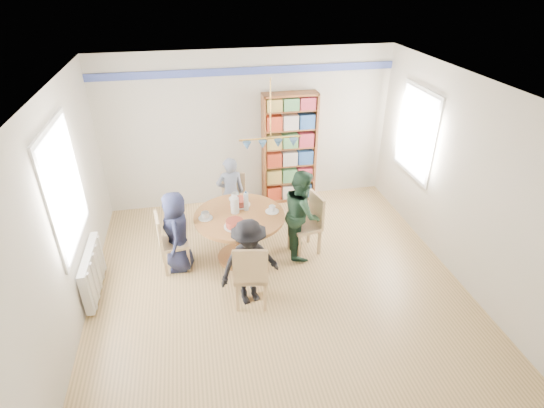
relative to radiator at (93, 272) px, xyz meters
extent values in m
plane|color=tan|center=(2.42, -0.30, -0.35)|extent=(5.00, 5.00, 0.00)
plane|color=white|center=(2.42, -0.30, 2.35)|extent=(5.00, 5.00, 0.00)
plane|color=beige|center=(2.42, 2.20, 1.00)|extent=(5.00, 0.00, 5.00)
plane|color=beige|center=(2.42, -2.80, 1.00)|extent=(5.00, 0.00, 5.00)
plane|color=beige|center=(-0.08, -0.30, 1.00)|extent=(0.00, 5.00, 5.00)
plane|color=beige|center=(4.92, -0.30, 1.00)|extent=(0.00, 5.00, 5.00)
cube|color=#32418B|center=(2.42, 2.18, 2.00)|extent=(5.00, 0.02, 0.12)
cube|color=white|center=(-0.07, 0.00, 1.25)|extent=(0.03, 1.32, 1.52)
cube|color=white|center=(-0.05, 0.00, 1.25)|extent=(0.01, 1.20, 1.40)
cube|color=white|center=(4.90, 1.00, 1.20)|extent=(0.03, 1.12, 1.42)
cube|color=white|center=(4.88, 1.00, 1.20)|extent=(0.01, 1.00, 1.30)
cylinder|color=gold|center=(2.42, 0.20, 1.98)|extent=(0.01, 0.01, 0.75)
cylinder|color=gold|center=(2.42, 0.20, 1.60)|extent=(0.80, 0.02, 0.02)
cone|color=#38679E|center=(2.12, 0.20, 1.52)|extent=(0.11, 0.11, 0.10)
cone|color=#38679E|center=(2.32, 0.20, 1.52)|extent=(0.11, 0.11, 0.10)
cone|color=#38679E|center=(2.52, 0.20, 1.52)|extent=(0.11, 0.11, 0.10)
cone|color=#38679E|center=(2.72, 0.20, 1.52)|extent=(0.11, 0.11, 0.10)
cube|color=silver|center=(0.00, 0.00, 0.00)|extent=(0.10, 1.00, 0.60)
cube|color=silver|center=(0.06, -0.40, 0.00)|extent=(0.02, 0.06, 0.56)
cube|color=silver|center=(0.06, -0.20, 0.00)|extent=(0.02, 0.06, 0.56)
cube|color=silver|center=(0.06, 0.00, 0.00)|extent=(0.02, 0.06, 0.56)
cube|color=silver|center=(0.06, 0.20, 0.00)|extent=(0.02, 0.06, 0.56)
cube|color=silver|center=(0.06, 0.40, 0.00)|extent=(0.02, 0.06, 0.56)
cylinder|color=#925830|center=(2.00, 0.40, 0.37)|extent=(1.30, 1.30, 0.05)
cylinder|color=#925830|center=(2.00, 0.40, 0.00)|extent=(0.16, 0.16, 0.70)
cylinder|color=#925830|center=(2.00, 0.40, -0.33)|extent=(0.70, 0.70, 0.04)
cube|color=#D0B080|center=(1.05, 0.36, 0.07)|extent=(0.45, 0.45, 0.05)
cube|color=#D0B080|center=(0.87, 0.33, 0.31)|extent=(0.10, 0.40, 0.47)
cube|color=#D0B080|center=(1.23, 0.22, -0.15)|extent=(0.04, 0.04, 0.41)
cube|color=#D0B080|center=(1.18, 0.54, -0.15)|extent=(0.04, 0.04, 0.41)
cube|color=#D0B080|center=(0.92, 0.17, -0.15)|extent=(0.04, 0.04, 0.41)
cube|color=#D0B080|center=(0.87, 0.49, -0.15)|extent=(0.04, 0.04, 0.41)
cube|color=#D0B080|center=(2.97, 0.39, 0.09)|extent=(0.50, 0.50, 0.05)
cube|color=#D0B080|center=(3.15, 0.43, 0.34)|extent=(0.13, 0.41, 0.49)
cube|color=#D0B080|center=(2.77, 0.51, -0.14)|extent=(0.05, 0.05, 0.42)
cube|color=#D0B080|center=(2.84, 0.19, -0.14)|extent=(0.05, 0.05, 0.42)
cube|color=#D0B080|center=(3.10, 0.59, -0.14)|extent=(0.05, 0.05, 0.42)
cube|color=#D0B080|center=(3.17, 0.26, -0.14)|extent=(0.05, 0.05, 0.42)
cube|color=#D0B080|center=(1.99, 1.32, 0.07)|extent=(0.49, 0.49, 0.05)
cube|color=#D0B080|center=(2.04, 1.49, 0.31)|extent=(0.39, 0.14, 0.47)
cube|color=#D0B080|center=(1.80, 1.21, -0.15)|extent=(0.05, 0.05, 0.41)
cube|color=#D0B080|center=(2.11, 1.12, -0.15)|extent=(0.05, 0.05, 0.41)
cube|color=#D0B080|center=(1.88, 1.52, -0.15)|extent=(0.05, 0.05, 0.41)
cube|color=#D0B080|center=(2.19, 1.43, -0.15)|extent=(0.05, 0.05, 0.41)
cube|color=#D0B080|center=(2.02, -0.57, 0.10)|extent=(0.49, 0.49, 0.05)
cube|color=#D0B080|center=(1.98, -0.76, 0.36)|extent=(0.42, 0.12, 0.50)
cube|color=#D0B080|center=(2.22, -0.43, -0.13)|extent=(0.05, 0.05, 0.43)
cube|color=#D0B080|center=(1.88, -0.37, -0.13)|extent=(0.05, 0.05, 0.43)
cube|color=#D0B080|center=(2.16, -0.77, -0.13)|extent=(0.05, 0.05, 0.43)
cube|color=#D0B080|center=(1.82, -0.71, -0.13)|extent=(0.05, 0.05, 0.43)
imported|color=#181B35|center=(1.11, 0.35, 0.26)|extent=(0.39, 0.59, 1.21)
imported|color=#183020|center=(2.92, 0.38, 0.33)|extent=(0.59, 0.72, 1.36)
imported|color=gray|center=(1.97, 1.31, 0.27)|extent=(0.48, 0.34, 1.24)
imported|color=black|center=(2.00, -0.54, 0.26)|extent=(0.88, 0.65, 1.22)
cube|color=brown|center=(2.65, 2.04, 0.65)|extent=(0.04, 0.29, 2.00)
cube|color=brown|center=(3.56, 2.04, 0.65)|extent=(0.04, 0.29, 2.00)
cube|color=brown|center=(3.11, 2.04, 1.63)|extent=(0.95, 0.29, 0.04)
cube|color=brown|center=(3.11, 2.04, -0.32)|extent=(0.95, 0.29, 0.06)
cube|color=brown|center=(3.11, 2.17, 0.65)|extent=(0.95, 0.02, 2.00)
cube|color=brown|center=(3.11, 2.04, 0.03)|extent=(0.89, 0.27, 0.02)
cube|color=brown|center=(3.11, 2.04, 0.36)|extent=(0.89, 0.27, 0.02)
cube|color=brown|center=(3.11, 2.04, 0.70)|extent=(0.89, 0.27, 0.02)
cube|color=brown|center=(3.11, 2.04, 1.03)|extent=(0.89, 0.27, 0.02)
cube|color=brown|center=(3.11, 2.04, 1.36)|extent=(0.89, 0.27, 0.02)
cube|color=maroon|center=(2.82, 2.02, -0.17)|extent=(0.26, 0.21, 0.25)
cube|color=silver|center=(3.11, 2.02, -0.17)|extent=(0.26, 0.21, 0.25)
cube|color=navy|center=(3.39, 2.02, -0.17)|extent=(0.26, 0.21, 0.25)
cube|color=#A99043|center=(2.82, 2.02, 0.17)|extent=(0.26, 0.21, 0.25)
cube|color=#467F4B|center=(3.11, 2.02, 0.17)|extent=(0.26, 0.21, 0.25)
cube|color=maroon|center=(3.39, 2.02, 0.17)|extent=(0.26, 0.21, 0.25)
cube|color=maroon|center=(2.82, 2.02, 0.50)|extent=(0.26, 0.21, 0.25)
cube|color=silver|center=(3.11, 2.02, 0.50)|extent=(0.26, 0.21, 0.25)
cube|color=navy|center=(3.39, 2.02, 0.50)|extent=(0.26, 0.21, 0.25)
cube|color=#A99043|center=(2.82, 2.02, 0.83)|extent=(0.26, 0.21, 0.25)
cube|color=#467F4B|center=(3.11, 2.02, 0.83)|extent=(0.26, 0.21, 0.25)
cube|color=maroon|center=(3.39, 2.02, 0.83)|extent=(0.26, 0.21, 0.25)
cube|color=maroon|center=(2.82, 2.02, 1.16)|extent=(0.26, 0.21, 0.25)
cube|color=silver|center=(3.11, 2.02, 1.16)|extent=(0.26, 0.21, 0.25)
cube|color=navy|center=(3.39, 2.02, 1.16)|extent=(0.26, 0.21, 0.25)
cube|color=#A99043|center=(2.82, 2.02, 1.48)|extent=(0.26, 0.21, 0.21)
cube|color=#467F4B|center=(3.11, 2.02, 1.48)|extent=(0.26, 0.21, 0.21)
cube|color=maroon|center=(3.39, 2.02, 1.48)|extent=(0.26, 0.21, 0.21)
cylinder|color=white|center=(1.95, 0.48, 0.52)|extent=(0.12, 0.12, 0.24)
sphere|color=white|center=(1.95, 0.48, 0.64)|extent=(0.09, 0.09, 0.09)
cylinder|color=silver|center=(2.12, 0.52, 0.54)|extent=(0.07, 0.07, 0.28)
cylinder|color=#38679E|center=(2.12, 0.52, 0.69)|extent=(0.03, 0.03, 0.03)
cylinder|color=white|center=(2.05, 0.68, 0.41)|extent=(0.30, 0.30, 0.01)
cylinder|color=maroon|center=(2.05, 0.68, 0.46)|extent=(0.24, 0.24, 0.09)
cylinder|color=white|center=(1.90, 0.10, 0.41)|extent=(0.30, 0.30, 0.01)
cylinder|color=maroon|center=(1.90, 0.10, 0.46)|extent=(0.24, 0.24, 0.09)
cylinder|color=white|center=(1.52, 0.40, 0.40)|extent=(0.20, 0.20, 0.01)
imported|color=white|center=(1.52, 0.40, 0.45)|extent=(0.12, 0.12, 0.10)
cylinder|color=white|center=(2.48, 0.40, 0.40)|extent=(0.20, 0.20, 0.01)
imported|color=white|center=(2.48, 0.40, 0.45)|extent=(0.10, 0.10, 0.09)
cylinder|color=white|center=(2.00, 0.87, 0.40)|extent=(0.20, 0.20, 0.01)
imported|color=white|center=(2.00, 0.87, 0.45)|extent=(0.12, 0.12, 0.10)
cylinder|color=white|center=(2.00, -0.08, 0.40)|extent=(0.20, 0.20, 0.01)
imported|color=white|center=(2.00, -0.08, 0.45)|extent=(0.10, 0.10, 0.09)
camera|label=1|loc=(1.46, -4.75, 3.54)|focal=28.00mm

